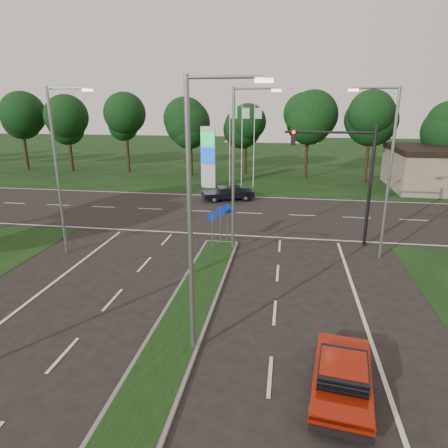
# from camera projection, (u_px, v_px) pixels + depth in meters

# --- Properties ---
(verge_far) EXTENTS (160.00, 50.00, 0.02)m
(verge_far) POSITION_uv_depth(u_px,v_px,m) (263.00, 159.00, 60.24)
(verge_far) COLOR black
(verge_far) RESTS_ON ground
(cross_road) EXTENTS (160.00, 12.00, 0.02)m
(cross_road) POSITION_uv_depth(u_px,v_px,m) (237.00, 213.00, 30.97)
(cross_road) COLOR black
(cross_road) RESTS_ON ground
(median_kerb) EXTENTS (2.00, 26.00, 0.12)m
(median_kerb) POSITION_uv_depth(u_px,v_px,m) (152.00, 384.00, 12.06)
(median_kerb) COLOR slate
(median_kerb) RESTS_ON ground
(streetlight_median_near) EXTENTS (2.53, 0.22, 9.00)m
(streetlight_median_near) POSITION_uv_depth(u_px,v_px,m) (196.00, 209.00, 12.33)
(streetlight_median_near) COLOR gray
(streetlight_median_near) RESTS_ON ground
(streetlight_median_far) EXTENTS (2.53, 0.22, 9.00)m
(streetlight_median_far) POSITION_uv_depth(u_px,v_px,m) (237.00, 162.00, 21.77)
(streetlight_median_far) COLOR gray
(streetlight_median_far) RESTS_ON ground
(streetlight_left_far) EXTENTS (2.53, 0.22, 9.00)m
(streetlight_left_far) POSITION_uv_depth(u_px,v_px,m) (59.00, 164.00, 21.28)
(streetlight_left_far) COLOR gray
(streetlight_left_far) RESTS_ON ground
(streetlight_right_far) EXTENTS (2.53, 0.22, 9.00)m
(streetlight_right_far) POSITION_uv_depth(u_px,v_px,m) (386.00, 166.00, 20.60)
(streetlight_right_far) COLOR gray
(streetlight_right_far) RESTS_ON ground
(traffic_signal) EXTENTS (5.10, 0.42, 7.00)m
(traffic_signal) POSITION_uv_depth(u_px,v_px,m) (348.00, 167.00, 22.85)
(traffic_signal) COLOR black
(traffic_signal) RESTS_ON ground
(median_signs) EXTENTS (1.16, 1.76, 2.38)m
(median_signs) POSITION_uv_depth(u_px,v_px,m) (220.00, 219.00, 23.29)
(median_signs) COLOR gray
(median_signs) RESTS_ON ground
(gas_pylon) EXTENTS (5.80, 1.26, 8.00)m
(gas_pylon) POSITION_uv_depth(u_px,v_px,m) (210.00, 156.00, 39.14)
(gas_pylon) COLOR silver
(gas_pylon) RESTS_ON ground
(treeline_far) EXTENTS (6.00, 6.00, 9.90)m
(treeline_far) POSITION_uv_depth(u_px,v_px,m) (256.00, 115.00, 43.99)
(treeline_far) COLOR black
(treeline_far) RESTS_ON ground
(red_sedan) EXTENTS (2.14, 4.14, 1.09)m
(red_sedan) POSITION_uv_depth(u_px,v_px,m) (342.00, 376.00, 11.62)
(red_sedan) COLOR maroon
(red_sedan) RESTS_ON ground
(navy_sedan) EXTENTS (4.66, 3.17, 1.19)m
(navy_sedan) POSITION_uv_depth(u_px,v_px,m) (228.00, 193.00, 34.75)
(navy_sedan) COLOR black
(navy_sedan) RESTS_ON ground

